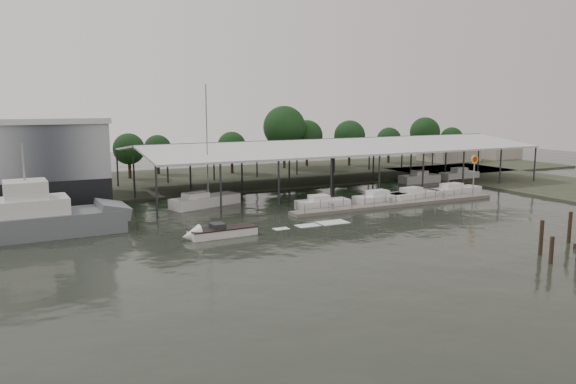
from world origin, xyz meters
name	(u,v)px	position (x,y,z in m)	size (l,w,h in m)	color
ground	(333,237)	(0.00, 0.00, 0.00)	(200.00, 200.00, 0.00)	black
land_strip_far	(194,180)	(0.00, 42.00, 0.10)	(140.00, 30.00, 0.30)	#3E4231
land_strip_east	(567,188)	(45.00, 10.00, 0.10)	(20.00, 60.00, 0.30)	#3E4231
covered_boat_shed	(333,144)	(17.00, 28.00, 6.13)	(58.24, 24.00, 6.96)	silver
floating_dock	(397,204)	(15.00, 10.00, 0.20)	(28.00, 2.00, 1.40)	#69635C
shell_fuel_sign	(474,168)	(27.00, 9.99, 3.93)	(1.10, 0.18, 5.55)	gray
distant_commercial_buildings	(464,152)	(59.03, 44.69, 1.84)	(22.00, 8.00, 4.00)	gray
grey_trawler	(40,219)	(-23.74, 12.67, 1.58)	(15.69, 5.42, 8.84)	#585D62
white_sailboat	(204,201)	(-5.54, 20.07, 0.67)	(9.08, 5.23, 14.40)	silver
speedboat_underway	(217,233)	(-9.39, 4.94, 0.39)	(17.92, 2.86, 2.00)	silver
moored_cruiser_0	(322,204)	(6.07, 12.37, 0.61)	(6.36, 2.54, 1.70)	silver
moored_cruiser_1	(381,198)	(14.17, 12.22, 0.61)	(7.20, 2.51, 1.70)	silver
moored_cruiser_2	(414,195)	(19.24, 12.16, 0.61)	(7.66, 3.22, 1.70)	silver
moored_cruiser_3	(454,191)	(26.31, 12.70, 0.61)	(8.20, 2.73, 1.70)	silver
horizon_tree_line	(317,136)	(25.60, 47.92, 6.02)	(70.12, 9.08, 11.52)	black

